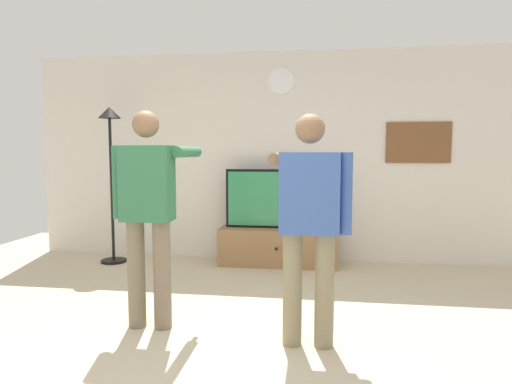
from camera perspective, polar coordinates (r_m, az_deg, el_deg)
name	(u,v)px	position (r m, az deg, el deg)	size (l,w,h in m)	color
ground_plane	(226,365)	(3.09, -4.03, -21.90)	(8.40, 8.40, 0.00)	beige
back_wall	(272,157)	(5.67, 2.10, 4.64)	(6.40, 0.10, 2.70)	silver
tv_stand	(278,247)	(5.44, 2.94, -7.27)	(1.47, 0.44, 0.46)	#997047
television	(279,199)	(5.39, 3.01, -0.91)	(1.33, 0.07, 0.74)	black
wall_clock	(281,81)	(5.67, 3.30, 14.47)	(0.34, 0.34, 0.03)	white
framed_picture	(418,143)	(5.73, 20.71, 6.16)	(0.78, 0.04, 0.51)	brown
floor_lamp	(111,152)	(5.75, -18.73, 5.02)	(0.32, 0.32, 1.98)	black
person_standing_nearer_lamp	(148,207)	(3.52, -14.08, -1.90)	(0.58, 0.78, 1.74)	#7A6B56
person_standing_nearer_couch	(309,216)	(3.11, 7.05, -3.21)	(0.60, 0.78, 1.68)	gray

